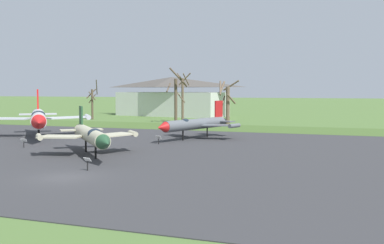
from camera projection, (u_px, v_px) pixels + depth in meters
name	position (u px, v px, depth m)	size (l,w,h in m)	color
ground_plane	(65.00, 178.00, 30.15)	(600.00, 600.00, 0.00)	#4C6B33
asphalt_apron	(151.00, 152.00, 42.57)	(97.51, 44.17, 0.05)	#333335
grass_verge_strip	(231.00, 128.00, 68.90)	(157.51, 12.00, 0.06)	#415D27
jet_fighter_front_right	(195.00, 124.00, 53.52)	(9.13, 12.27, 4.38)	#565B60
info_placard_front_right	(158.00, 139.00, 48.56)	(0.59, 0.41, 0.92)	black
jet_fighter_rear_center	(91.00, 135.00, 39.84)	(10.45, 11.12, 4.16)	#B7B293
info_placard_rear_center	(87.00, 162.00, 32.60)	(0.60, 0.35, 0.98)	black
jet_fighter_rear_left	(38.00, 118.00, 55.09)	(13.76, 15.05, 5.79)	silver
info_placard_rear_left	(24.00, 142.00, 45.64)	(0.65, 0.32, 0.91)	black
bare_tree_far_left	(93.00, 101.00, 89.42)	(2.71, 2.38, 7.67)	brown
bare_tree_left_of_center	(176.00, 96.00, 79.78)	(3.35, 3.14, 9.50)	brown
bare_tree_center	(183.00, 96.00, 82.05)	(2.37, 2.35, 8.76)	brown
bare_tree_right_of_center	(227.00, 101.00, 75.09)	(3.27, 3.29, 7.31)	brown
visitor_building	(172.00, 97.00, 101.40)	(26.37, 13.56, 8.48)	beige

